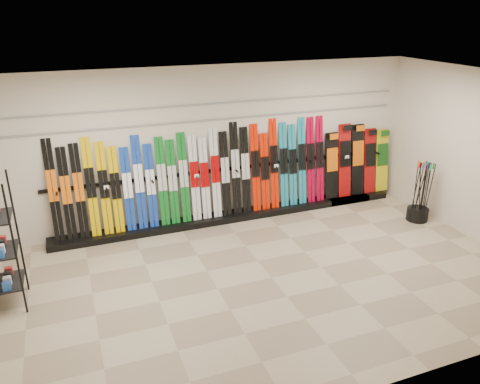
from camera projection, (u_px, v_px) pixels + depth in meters
name	position (u px, v px, depth m)	size (l,w,h in m)	color
floor	(271.00, 278.00, 7.34)	(8.00, 8.00, 0.00)	gray
back_wall	(219.00, 145.00, 8.95)	(8.00, 8.00, 0.00)	beige
ceiling	(277.00, 84.00, 6.23)	(8.00, 8.00, 0.00)	silver
ski_rack_base	(234.00, 216.00, 9.37)	(8.00, 0.40, 0.12)	black
skis	(201.00, 176.00, 8.89)	(5.38, 0.30, 1.83)	black
snowboards	(357.00, 162.00, 10.09)	(1.58, 0.24, 1.56)	black
accessory_rack	(1.00, 244.00, 6.36)	(0.40, 0.60, 1.91)	black
pole_bin	(417.00, 214.00, 9.29)	(0.42, 0.42, 0.25)	black
ski_poles	(422.00, 192.00, 9.10)	(0.30, 0.37, 1.18)	black
slatwall_rail_0	(219.00, 119.00, 8.75)	(7.60, 0.02, 0.03)	gray
slatwall_rail_1	(219.00, 103.00, 8.64)	(7.60, 0.02, 0.03)	gray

